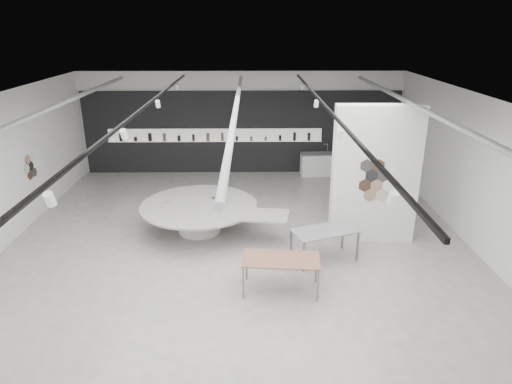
{
  "coord_description": "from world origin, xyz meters",
  "views": [
    {
      "loc": [
        0.33,
        -9.95,
        5.44
      ],
      "look_at": [
        0.47,
        1.2,
        1.29
      ],
      "focal_mm": 32.0,
      "sensor_mm": 36.0,
      "label": 1
    }
  ],
  "objects_px": {
    "sample_table_stone": "(325,233)",
    "sample_table_wood": "(281,261)",
    "display_island": "(201,214)",
    "partition_column": "(375,175)",
    "kitchen_counter": "(320,164)"
  },
  "relations": [
    {
      "from": "sample_table_stone",
      "to": "sample_table_wood",
      "type": "bearing_deg",
      "value": -130.27
    },
    {
      "from": "display_island",
      "to": "partition_column",
      "type": "bearing_deg",
      "value": 2.07
    },
    {
      "from": "partition_column",
      "to": "display_island",
      "type": "height_order",
      "value": "partition_column"
    },
    {
      "from": "kitchen_counter",
      "to": "partition_column",
      "type": "bearing_deg",
      "value": -87.71
    },
    {
      "from": "partition_column",
      "to": "kitchen_counter",
      "type": "relative_size",
      "value": 2.37
    },
    {
      "from": "sample_table_wood",
      "to": "kitchen_counter",
      "type": "distance_m",
      "value": 8.2
    },
    {
      "from": "partition_column",
      "to": "sample_table_stone",
      "type": "bearing_deg",
      "value": -142.05
    },
    {
      "from": "sample_table_stone",
      "to": "display_island",
      "type": "bearing_deg",
      "value": 152.57
    },
    {
      "from": "sample_table_wood",
      "to": "sample_table_stone",
      "type": "relative_size",
      "value": 0.99
    },
    {
      "from": "sample_table_wood",
      "to": "kitchen_counter",
      "type": "bearing_deg",
      "value": 75.93
    },
    {
      "from": "display_island",
      "to": "kitchen_counter",
      "type": "height_order",
      "value": "kitchen_counter"
    },
    {
      "from": "display_island",
      "to": "sample_table_wood",
      "type": "xyz_separation_m",
      "value": [
        1.99,
        -2.97,
        0.18
      ]
    },
    {
      "from": "display_island",
      "to": "sample_table_wood",
      "type": "bearing_deg",
      "value": -47.26
    },
    {
      "from": "sample_table_stone",
      "to": "kitchen_counter",
      "type": "xyz_separation_m",
      "value": [
        0.86,
        6.61,
        -0.3
      ]
    },
    {
      "from": "sample_table_stone",
      "to": "partition_column",
      "type": "bearing_deg",
      "value": 37.95
    }
  ]
}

